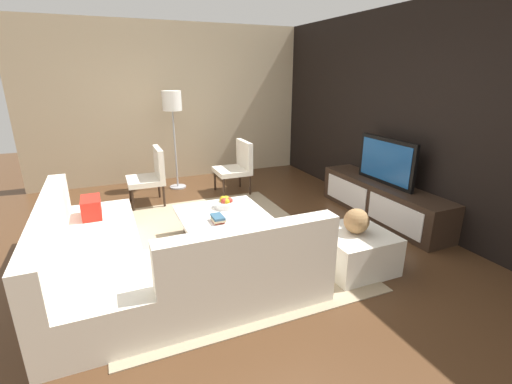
% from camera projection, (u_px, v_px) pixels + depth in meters
% --- Properties ---
extents(ground_plane, '(14.00, 14.00, 0.00)m').
position_uv_depth(ground_plane, '(218.00, 248.00, 4.20)').
color(ground_plane, '#4C301C').
extents(feature_wall_back, '(6.40, 0.12, 2.80)m').
position_uv_depth(feature_wall_back, '(409.00, 116.00, 4.76)').
color(feature_wall_back, black).
rests_on(feature_wall_back, ground).
extents(side_wall_left, '(0.12, 5.20, 2.80)m').
position_uv_depth(side_wall_left, '(174.00, 104.00, 6.62)').
color(side_wall_left, '#C6B28E').
rests_on(side_wall_left, ground).
extents(area_rug, '(3.18, 2.49, 0.01)m').
position_uv_depth(area_rug, '(216.00, 244.00, 4.29)').
color(area_rug, tan).
rests_on(area_rug, ground).
extents(media_console, '(2.14, 0.49, 0.50)m').
position_uv_depth(media_console, '(382.00, 200.00, 5.01)').
color(media_console, '#332319').
rests_on(media_console, ground).
extents(television, '(1.01, 0.06, 0.62)m').
position_uv_depth(television, '(386.00, 161.00, 4.84)').
color(television, black).
rests_on(television, media_console).
extents(sectional_couch, '(2.38, 2.37, 0.82)m').
position_uv_depth(sectional_couch, '(145.00, 261.00, 3.34)').
color(sectional_couch, silver).
rests_on(sectional_couch, ground).
extents(coffee_table, '(1.00, 0.99, 0.38)m').
position_uv_depth(coffee_table, '(223.00, 227.00, 4.26)').
color(coffee_table, '#332319').
rests_on(coffee_table, ground).
extents(accent_chair_near, '(0.56, 0.53, 0.87)m').
position_uv_depth(accent_chair_near, '(151.00, 173.00, 5.48)').
color(accent_chair_near, '#332319').
rests_on(accent_chair_near, ground).
extents(floor_lamp, '(0.32, 0.32, 1.66)m').
position_uv_depth(floor_lamp, '(172.00, 107.00, 5.95)').
color(floor_lamp, '#A5A5AA').
rests_on(floor_lamp, ground).
extents(ottoman, '(0.70, 0.70, 0.40)m').
position_uv_depth(ottoman, '(354.00, 250.00, 3.72)').
color(ottoman, silver).
rests_on(ottoman, ground).
extents(fruit_bowl, '(0.28, 0.28, 0.14)m').
position_uv_depth(fruit_bowl, '(226.00, 203.00, 4.38)').
color(fruit_bowl, silver).
rests_on(fruit_bowl, coffee_table).
extents(accent_chair_far, '(0.57, 0.54, 0.87)m').
position_uv_depth(accent_chair_far, '(237.00, 164.00, 6.01)').
color(accent_chair_far, '#332319').
rests_on(accent_chair_far, ground).
extents(decorative_ball, '(0.26, 0.26, 0.26)m').
position_uv_depth(decorative_ball, '(356.00, 221.00, 3.62)').
color(decorative_ball, '#997247').
rests_on(decorative_ball, ottoman).
extents(book_stack, '(0.21, 0.13, 0.07)m').
position_uv_depth(book_stack, '(218.00, 219.00, 3.95)').
color(book_stack, maroon).
rests_on(book_stack, coffee_table).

